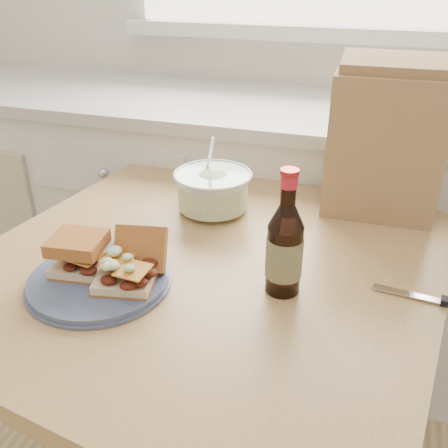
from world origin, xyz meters
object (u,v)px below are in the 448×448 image
(paper_bag, at_px, (385,145))
(plate, at_px, (99,280))
(coleslaw_bowl, at_px, (213,192))
(dining_table, at_px, (206,304))
(beer_bottle, at_px, (285,248))

(paper_bag, bearing_deg, plate, -135.39)
(plate, height_order, coleslaw_bowl, coleslaw_bowl)
(dining_table, bearing_deg, coleslaw_bowl, 113.93)
(dining_table, height_order, paper_bag, paper_bag)
(coleslaw_bowl, bearing_deg, paper_bag, 18.60)
(dining_table, bearing_deg, plate, -130.16)
(dining_table, bearing_deg, beer_bottle, -8.20)
(dining_table, relative_size, plate, 3.98)
(plate, distance_m, coleslaw_bowl, 0.39)
(plate, bearing_deg, dining_table, 40.72)
(beer_bottle, distance_m, paper_bag, 0.45)
(dining_table, relative_size, beer_bottle, 4.36)
(coleslaw_bowl, distance_m, beer_bottle, 0.37)
(plate, relative_size, beer_bottle, 1.10)
(beer_bottle, height_order, paper_bag, paper_bag)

